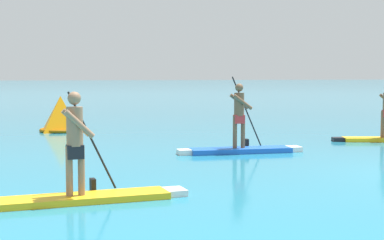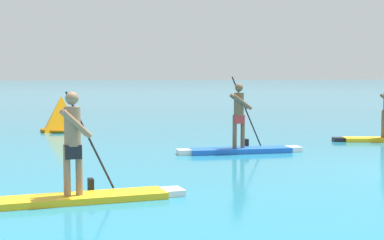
# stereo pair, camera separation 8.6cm
# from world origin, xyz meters

# --- Properties ---
(paddleboarder_near_left) EXTENTS (3.35, 0.94, 1.79)m
(paddleboarder_near_left) POSITION_xyz_m (-7.23, -0.38, 0.36)
(paddleboarder_near_left) COLOR yellow
(paddleboarder_near_left) RESTS_ON ground
(paddleboarder_mid_center) EXTENTS (3.33, 0.92, 1.99)m
(paddleboarder_mid_center) POSITION_xyz_m (-2.70, 4.43, 0.33)
(paddleboarder_mid_center) COLOR blue
(paddleboarder_mid_center) RESTS_ON ground
(race_marker_buoy) EXTENTS (1.79, 1.79, 1.28)m
(race_marker_buoy) POSITION_xyz_m (-6.80, 11.63, 0.57)
(race_marker_buoy) COLOR orange
(race_marker_buoy) RESTS_ON ground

